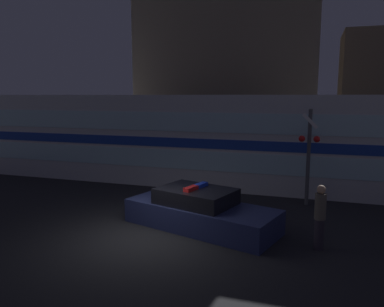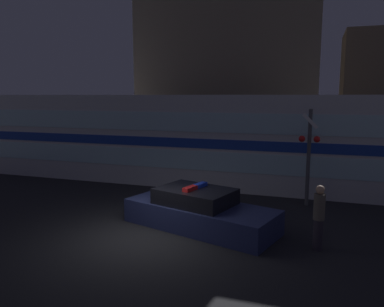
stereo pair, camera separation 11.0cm
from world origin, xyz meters
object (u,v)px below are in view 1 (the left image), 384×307
Objects in this scene: train at (186,139)px; pedestrian at (320,217)px; police_car at (200,212)px; crossing_signal_near at (309,152)px.

train is 8.85m from pedestrian.
pedestrian is (3.50, -0.64, 0.40)m from police_car.
pedestrian reaches higher than police_car.
train reaches higher than crossing_signal_near.
pedestrian is at bearing 6.37° from police_car.
crossing_signal_near reaches higher than police_car.
crossing_signal_near is (-0.39, 4.15, 1.12)m from pedestrian.
train reaches higher than pedestrian.
police_car is 2.88× the size of pedestrian.
crossing_signal_near is at bearing 65.13° from police_car.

